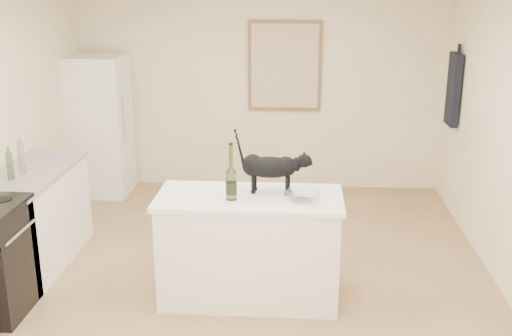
% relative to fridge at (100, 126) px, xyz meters
% --- Properties ---
extents(floor, '(5.50, 5.50, 0.00)m').
position_rel_fridge_xyz_m(floor, '(1.95, -2.35, -0.85)').
color(floor, tan).
rests_on(floor, ground).
extents(wall_back, '(4.50, 0.00, 4.50)m').
position_rel_fridge_xyz_m(wall_back, '(1.95, 0.40, 0.45)').
color(wall_back, beige).
rests_on(wall_back, ground).
extents(wall_front, '(4.50, 0.00, 4.50)m').
position_rel_fridge_xyz_m(wall_front, '(1.95, -5.10, 0.45)').
color(wall_front, beige).
rests_on(wall_front, ground).
extents(island_base, '(1.44, 0.67, 0.86)m').
position_rel_fridge_xyz_m(island_base, '(2.05, -2.55, -0.42)').
color(island_base, white).
rests_on(island_base, floor).
extents(island_top, '(1.50, 0.70, 0.04)m').
position_rel_fridge_xyz_m(island_top, '(2.05, -2.55, 0.03)').
color(island_top, white).
rests_on(island_top, island_base).
extents(left_cabinets, '(0.60, 1.40, 0.86)m').
position_rel_fridge_xyz_m(left_cabinets, '(0.00, -2.05, -0.42)').
color(left_cabinets, white).
rests_on(left_cabinets, floor).
extents(left_countertop, '(0.62, 1.44, 0.04)m').
position_rel_fridge_xyz_m(left_countertop, '(0.00, -2.05, 0.03)').
color(left_countertop, gray).
rests_on(left_countertop, left_cabinets).
extents(fridge, '(0.68, 0.68, 1.70)m').
position_rel_fridge_xyz_m(fridge, '(0.00, 0.00, 0.00)').
color(fridge, white).
rests_on(fridge, floor).
extents(artwork_frame, '(0.90, 0.03, 1.10)m').
position_rel_fridge_xyz_m(artwork_frame, '(2.25, 0.37, 0.70)').
color(artwork_frame, brown).
rests_on(artwork_frame, wall_back).
extents(artwork_canvas, '(0.82, 0.00, 1.02)m').
position_rel_fridge_xyz_m(artwork_canvas, '(2.25, 0.35, 0.70)').
color(artwork_canvas, beige).
rests_on(artwork_canvas, wall_back).
extents(hanging_garment, '(0.08, 0.34, 0.80)m').
position_rel_fridge_xyz_m(hanging_garment, '(4.14, -0.30, 0.55)').
color(hanging_garment, black).
rests_on(hanging_garment, wall_right).
extents(black_cat, '(0.57, 0.23, 0.39)m').
position_rel_fridge_xyz_m(black_cat, '(2.21, -2.46, 0.24)').
color(black_cat, black).
rests_on(black_cat, island_top).
extents(wine_bottle, '(0.10, 0.10, 0.41)m').
position_rel_fridge_xyz_m(wine_bottle, '(1.91, -2.64, 0.25)').
color(wine_bottle, '#386127').
rests_on(wine_bottle, island_top).
extents(glass_bowl, '(0.29, 0.29, 0.07)m').
position_rel_fridge_xyz_m(glass_bowl, '(2.48, -2.63, 0.08)').
color(glass_bowl, white).
rests_on(glass_bowl, island_top).
extents(fridge_paper, '(0.04, 0.13, 0.17)m').
position_rel_fridge_xyz_m(fridge_paper, '(0.34, 0.10, 0.39)').
color(fridge_paper, beige).
rests_on(fridge_paper, fridge).
extents(counter_bottle_cluster, '(0.09, 0.23, 0.29)m').
position_rel_fridge_xyz_m(counter_bottle_cluster, '(-0.03, -2.18, 0.18)').
color(counter_bottle_cluster, '#98A497').
rests_on(counter_bottle_cluster, left_countertop).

